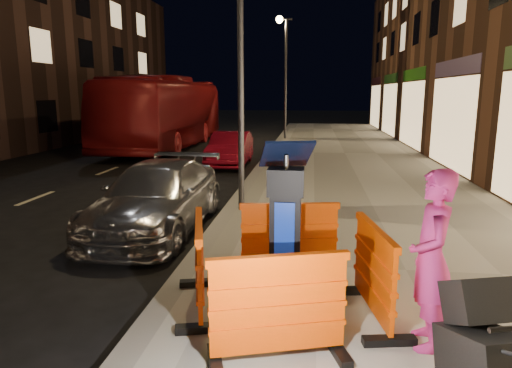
# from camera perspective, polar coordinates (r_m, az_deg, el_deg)

# --- Properties ---
(ground_plane) EXTENTS (120.00, 120.00, 0.00)m
(ground_plane) POSITION_cam_1_polar(r_m,az_deg,el_deg) (6.82, -7.86, -10.61)
(ground_plane) COLOR black
(ground_plane) RESTS_ON ground
(sidewalk) EXTENTS (6.00, 60.00, 0.15)m
(sidewalk) POSITION_cam_1_polar(r_m,az_deg,el_deg) (6.71, 18.21, -10.76)
(sidewalk) COLOR gray
(sidewalk) RESTS_ON ground
(kerb) EXTENTS (0.30, 60.00, 0.15)m
(kerb) POSITION_cam_1_polar(r_m,az_deg,el_deg) (6.79, -7.87, -10.02)
(kerb) COLOR slate
(kerb) RESTS_ON ground
(parking_kiosk) EXTENTS (0.68, 0.68, 1.80)m
(parking_kiosk) POSITION_cam_1_polar(r_m,az_deg,el_deg) (4.94, 3.67, -6.20)
(parking_kiosk) COLOR black
(parking_kiosk) RESTS_ON sidewalk
(barrier_front) EXTENTS (1.39, 0.89, 1.01)m
(barrier_front) POSITION_cam_1_polar(r_m,az_deg,el_deg) (4.21, 2.80, -15.30)
(barrier_front) COLOR #E54502
(barrier_front) RESTS_ON sidewalk
(barrier_back) EXTENTS (1.36, 0.73, 1.01)m
(barrier_back) POSITION_cam_1_polar(r_m,az_deg,el_deg) (5.96, 4.17, -7.10)
(barrier_back) COLOR #E54502
(barrier_back) RESTS_ON sidewalk
(barrier_kerbside) EXTENTS (0.83, 1.38, 1.01)m
(barrier_kerbside) POSITION_cam_1_polar(r_m,az_deg,el_deg) (5.21, -7.04, -9.96)
(barrier_kerbside) COLOR #E54502
(barrier_kerbside) RESTS_ON sidewalk
(barrier_bldgside) EXTENTS (0.75, 1.36, 1.01)m
(barrier_bldgside) POSITION_cam_1_polar(r_m,az_deg,el_deg) (5.11, 14.49, -10.67)
(barrier_bldgside) COLOR #E54502
(barrier_bldgside) RESTS_ON sidewalk
(car_silver) EXTENTS (1.83, 4.31, 1.24)m
(car_silver) POSITION_cam_1_polar(r_m,az_deg,el_deg) (8.87, -12.11, -5.52)
(car_silver) COLOR #9F9FA4
(car_silver) RESTS_ON ground
(car_red) EXTENTS (1.32, 3.59, 1.18)m
(car_red) POSITION_cam_1_polar(r_m,az_deg,el_deg) (16.19, -3.21, 2.34)
(car_red) COLOR maroon
(car_red) RESTS_ON ground
(bus_doubledecker) EXTENTS (2.94, 11.63, 3.23)m
(bus_doubledecker) POSITION_cam_1_polar(r_m,az_deg,el_deg) (21.96, -10.88, 4.54)
(bus_doubledecker) COLOR maroon
(bus_doubledecker) RESTS_ON ground
(man) EXTENTS (0.45, 0.65, 1.72)m
(man) POSITION_cam_1_polar(r_m,az_deg,el_deg) (4.60, 21.04, -8.82)
(man) COLOR #B52472
(man) RESTS_ON sidewalk
(stroller) EXTENTS (0.70, 0.89, 0.97)m
(stroller) POSITION_cam_1_polar(r_m,az_deg,el_deg) (4.03, 26.72, -18.14)
(stroller) COLOR black
(stroller) RESTS_ON sidewalk
(street_lamp_mid) EXTENTS (0.12, 0.12, 6.00)m
(street_lamp_mid) POSITION_cam_1_polar(r_m,az_deg,el_deg) (9.23, -1.94, 15.16)
(street_lamp_mid) COLOR #3F3F44
(street_lamp_mid) RESTS_ON sidewalk
(street_lamp_far) EXTENTS (0.12, 0.12, 6.00)m
(street_lamp_far) POSITION_cam_1_polar(r_m,az_deg,el_deg) (24.15, 3.73, 12.81)
(street_lamp_far) COLOR #3F3F44
(street_lamp_far) RESTS_ON sidewalk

